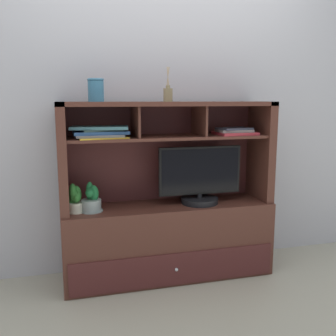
# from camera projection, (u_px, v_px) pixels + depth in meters

# --- Properties ---
(floor_plane) EXTENTS (6.00, 6.00, 0.02)m
(floor_plane) POSITION_uv_depth(u_px,v_px,m) (168.00, 275.00, 2.92)
(floor_plane) COLOR #A4A08B
(floor_plane) RESTS_ON ground
(back_wall) EXTENTS (6.00, 0.02, 2.80)m
(back_wall) POSITION_uv_depth(u_px,v_px,m) (160.00, 86.00, 2.90)
(back_wall) COLOR #B1B0B7
(back_wall) RESTS_ON ground
(media_console) EXTENTS (1.52, 0.45, 1.28)m
(media_console) POSITION_uv_depth(u_px,v_px,m) (168.00, 222.00, 2.85)
(media_console) COLOR #4B261D
(media_console) RESTS_ON ground
(tv_monitor) EXTENTS (0.61, 0.27, 0.42)m
(tv_monitor) POSITION_uv_depth(u_px,v_px,m) (200.00, 180.00, 2.81)
(tv_monitor) COLOR black
(tv_monitor) RESTS_ON media_console
(potted_orchid) EXTENTS (0.16, 0.16, 0.20)m
(potted_orchid) POSITION_uv_depth(u_px,v_px,m) (91.00, 201.00, 2.63)
(potted_orchid) COLOR gray
(potted_orchid) RESTS_ON media_console
(potted_fern) EXTENTS (0.12, 0.13, 0.20)m
(potted_fern) POSITION_uv_depth(u_px,v_px,m) (75.00, 199.00, 2.61)
(potted_fern) COLOR beige
(potted_fern) RESTS_ON media_console
(magazine_stack_left) EXTENTS (0.30, 0.24, 0.05)m
(magazine_stack_left) POSITION_uv_depth(u_px,v_px,m) (235.00, 132.00, 2.82)
(magazine_stack_left) COLOR #A32A34
(magazine_stack_left) RESTS_ON media_console
(magazine_stack_centre) EXTENTS (0.40, 0.27, 0.08)m
(magazine_stack_centre) POSITION_uv_depth(u_px,v_px,m) (100.00, 132.00, 2.57)
(magazine_stack_centre) COLOR gold
(magazine_stack_centre) RESTS_ON media_console
(diffuser_bottle) EXTENTS (0.06, 0.06, 0.24)m
(diffuser_bottle) POSITION_uv_depth(u_px,v_px,m) (168.00, 94.00, 2.68)
(diffuser_bottle) COLOR #867551
(diffuser_bottle) RESTS_ON media_console
(ceramic_vase) EXTENTS (0.11, 0.11, 0.15)m
(ceramic_vase) POSITION_uv_depth(u_px,v_px,m) (96.00, 90.00, 2.56)
(ceramic_vase) COLOR teal
(ceramic_vase) RESTS_ON media_console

